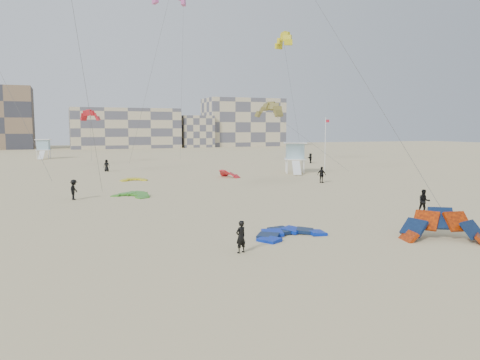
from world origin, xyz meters
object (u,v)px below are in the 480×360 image
object	(u,v)px
kite_ground_orange	(443,241)
lifeguard_tower_near	(295,158)
kite_ground_blue	(289,236)
kitesurfer_main	(241,237)

from	to	relation	value
kite_ground_orange	lifeguard_tower_near	world-z (taller)	lifeguard_tower_near
kite_ground_blue	kite_ground_orange	world-z (taller)	kite_ground_orange
kite_ground_blue	lifeguard_tower_near	distance (m)	37.69
kite_ground_orange	lifeguard_tower_near	xyz separation A→B (m)	(10.41, 37.08, 2.03)
kite_ground_blue	kitesurfer_main	world-z (taller)	kitesurfer_main
kite_ground_blue	lifeguard_tower_near	world-z (taller)	lifeguard_tower_near
kitesurfer_main	lifeguard_tower_near	xyz separation A→B (m)	(21.41, 35.54, 1.24)
kite_ground_blue	kitesurfer_main	bearing A→B (deg)	-159.26
kite_ground_blue	lifeguard_tower_near	bearing A→B (deg)	51.44
kite_ground_blue	kite_ground_orange	size ratio (longest dim) A/B	0.91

